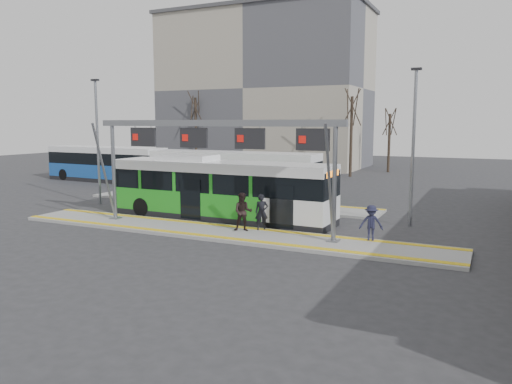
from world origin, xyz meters
TOP-DOWN VIEW (x-y plane):
  - ground at (0.00, 0.00)m, footprint 120.00×120.00m
  - platform_main at (0.00, 0.00)m, footprint 22.00×3.00m
  - platform_second at (-4.00, 8.00)m, footprint 20.00×3.00m
  - tactile_main at (0.00, 0.00)m, footprint 22.00×2.65m
  - tactile_second at (-4.00, 9.15)m, footprint 20.00×0.35m
  - gantry at (-0.35, 0.25)m, footprint 13.00×1.68m
  - apartment_block at (-14.00, 36.00)m, footprint 24.50×12.50m
  - hero_bus at (-1.77, 3.21)m, footprint 12.64×2.89m
  - bg_bus_green at (-5.35, 11.43)m, footprint 12.63×2.83m
  - bg_bus_blue at (-19.73, 14.31)m, footprint 11.91×3.13m
  - passenger_a at (1.72, 1.10)m, footprint 0.75×0.67m
  - passenger_b at (1.05, 0.48)m, footprint 1.09×0.99m
  - passenger_c at (6.93, 1.10)m, footprint 1.11×0.78m
  - tree_left at (-1.00, 27.49)m, footprint 1.40×1.40m
  - tree_mid at (1.46, 33.66)m, footprint 1.40×1.40m
  - tree_far at (-19.93, 29.57)m, footprint 1.40×1.40m
  - lamp_west at (-11.27, 4.30)m, footprint 0.50×0.25m
  - lamp_east at (7.88, 5.75)m, footprint 0.50×0.25m

SIDE VIEW (x-z plane):
  - ground at x=0.00m, z-range 0.00..0.00m
  - platform_main at x=0.00m, z-range 0.00..0.15m
  - platform_second at x=-4.00m, z-range 0.00..0.15m
  - tactile_main at x=0.00m, z-range 0.15..0.17m
  - tactile_second at x=-4.00m, z-range 0.15..0.17m
  - passenger_c at x=6.93m, z-range 0.15..1.71m
  - passenger_a at x=1.72m, z-range 0.15..1.86m
  - passenger_b at x=1.05m, z-range 0.15..1.97m
  - bg_bus_blue at x=-19.73m, z-range -0.02..3.06m
  - bg_bus_green at x=-5.35m, z-range -0.02..3.13m
  - hero_bus at x=-1.77m, z-range -0.15..3.32m
  - lamp_east at x=7.88m, z-range 0.24..8.12m
  - lamp_west at x=-11.27m, z-range 0.24..8.17m
  - gantry at x=-0.35m, z-range 1.70..6.90m
  - tree_mid at x=1.46m, z-range 1.80..8.77m
  - tree_left at x=-1.00m, z-range 2.26..11.01m
  - tree_far at x=-19.93m, z-range 2.36..11.52m
  - apartment_block at x=-14.00m, z-range 0.01..18.41m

